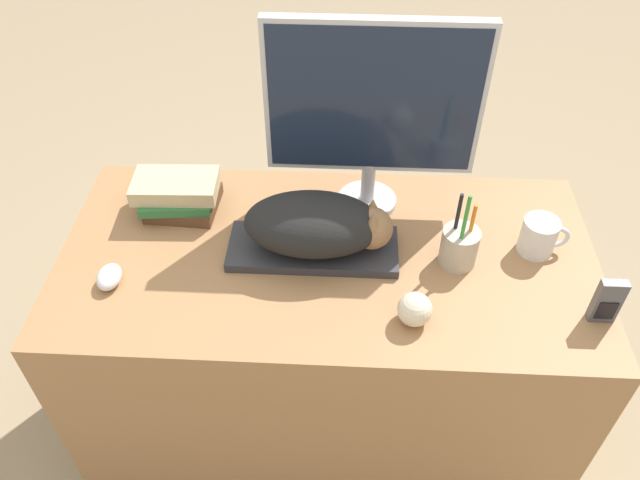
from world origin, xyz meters
name	(u,v)px	position (x,y,z in m)	size (l,w,h in m)	color
desk	(326,346)	(0.00, 0.33, 0.37)	(1.31, 0.65, 0.74)	#9E7047
keyboard	(313,249)	(-0.04, 0.33, 0.75)	(0.41, 0.16, 0.02)	#2D2D33
cat	(320,224)	(-0.02, 0.33, 0.83)	(0.35, 0.19, 0.14)	black
monitor	(373,106)	(0.10, 0.52, 1.04)	(0.51, 0.15, 0.51)	#B7B7BC
computer_mouse	(109,277)	(-0.50, 0.21, 0.76)	(0.06, 0.08, 0.04)	silver
coffee_mug	(539,236)	(0.51, 0.37, 0.79)	(0.12, 0.09, 0.09)	silver
pen_cup	(459,246)	(0.31, 0.32, 0.79)	(0.09, 0.09, 0.22)	#B2A893
baseball	(415,309)	(0.20, 0.13, 0.78)	(0.08, 0.08, 0.08)	beige
phone	(607,301)	(0.61, 0.15, 0.80)	(0.06, 0.03, 0.12)	#4C4C51
book_stack	(179,194)	(-0.39, 0.48, 0.79)	(0.22, 0.17, 0.10)	brown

